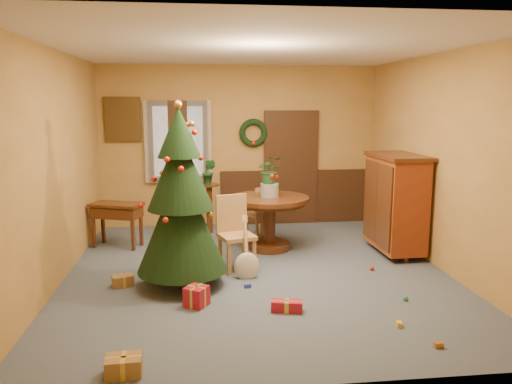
{
  "coord_description": "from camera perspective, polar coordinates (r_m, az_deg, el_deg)",
  "views": [
    {
      "loc": [
        -0.75,
        -6.33,
        2.24
      ],
      "look_at": [
        0.03,
        0.4,
        1.02
      ],
      "focal_mm": 35.0,
      "sensor_mm": 36.0,
      "label": 1
    }
  ],
  "objects": [
    {
      "name": "room_envelope",
      "position": [
        9.16,
        -0.6,
        3.14
      ],
      "size": [
        5.5,
        5.5,
        5.5
      ],
      "color": "#394453",
      "rests_on": "ground"
    },
    {
      "name": "dining_table",
      "position": [
        7.64,
        1.54,
        -2.37
      ],
      "size": [
        1.2,
        1.2,
        0.83
      ],
      "color": "black",
      "rests_on": "floor"
    },
    {
      "name": "urn",
      "position": [
        7.57,
        1.55,
        0.21
      ],
      "size": [
        0.28,
        0.28,
        0.2
      ],
      "primitive_type": "cylinder",
      "color": "slate",
      "rests_on": "dining_table"
    },
    {
      "name": "centerpiece_plant",
      "position": [
        7.53,
        1.56,
        2.53
      ],
      "size": [
        0.37,
        0.32,
        0.41
      ],
      "primitive_type": "imported",
      "color": "#1E4C23",
      "rests_on": "urn"
    },
    {
      "name": "chair_near",
      "position": [
        6.78,
        -2.47,
        -4.33
      ],
      "size": [
        0.54,
        0.54,
        1.01
      ],
      "color": "brown",
      "rests_on": "floor"
    },
    {
      "name": "chair_far",
      "position": [
        8.21,
        0.68,
        -2.19
      ],
      "size": [
        0.52,
        0.52,
        0.89
      ],
      "color": "brown",
      "rests_on": "floor"
    },
    {
      "name": "guitar",
      "position": [
        6.42,
        -1.07,
        -6.56
      ],
      "size": [
        0.48,
        0.58,
        0.76
      ],
      "primitive_type": null,
      "rotation": [
        -0.49,
        0.0,
        0.34
      ],
      "color": "beige",
      "rests_on": "floor"
    },
    {
      "name": "plant_stand",
      "position": [
        8.65,
        -5.36,
        -1.21
      ],
      "size": [
        0.33,
        0.33,
        0.86
      ],
      "color": "black",
      "rests_on": "floor"
    },
    {
      "name": "stand_plant",
      "position": [
        8.56,
        -5.42,
        2.34
      ],
      "size": [
        0.28,
        0.25,
        0.43
      ],
      "primitive_type": "imported",
      "rotation": [
        0.0,
        0.0,
        -0.29
      ],
      "color": "#19471E",
      "rests_on": "plant_stand"
    },
    {
      "name": "christmas_tree",
      "position": [
        6.07,
        -8.6,
        -0.97
      ],
      "size": [
        1.1,
        1.1,
        2.27
      ],
      "color": "#382111",
      "rests_on": "floor"
    },
    {
      "name": "writing_desk",
      "position": [
        8.08,
        -15.62,
        -2.43
      ],
      "size": [
        0.87,
        0.64,
        0.7
      ],
      "color": "black",
      "rests_on": "floor"
    },
    {
      "name": "sideboard",
      "position": [
        7.69,
        15.67,
        -0.98
      ],
      "size": [
        0.65,
        1.18,
        1.5
      ],
      "color": "#5B100A",
      "rests_on": "floor"
    },
    {
      "name": "gift_a",
      "position": [
        4.53,
        -14.87,
        -18.63
      ],
      "size": [
        0.31,
        0.23,
        0.16
      ],
      "color": "brown",
      "rests_on": "floor"
    },
    {
      "name": "gift_b",
      "position": [
        5.71,
        -6.8,
        -11.76
      ],
      "size": [
        0.31,
        0.31,
        0.23
      ],
      "color": "maroon",
      "rests_on": "floor"
    },
    {
      "name": "gift_c",
      "position": [
        6.48,
        -14.97,
        -9.76
      ],
      "size": [
        0.29,
        0.25,
        0.14
      ],
      "color": "brown",
      "rests_on": "floor"
    },
    {
      "name": "gift_d",
      "position": [
        5.57,
        3.54,
        -12.88
      ],
      "size": [
        0.36,
        0.21,
        0.12
      ],
      "color": "maroon",
      "rests_on": "floor"
    },
    {
      "name": "toy_a",
      "position": [
        6.22,
        -0.97,
        -10.66
      ],
      "size": [
        0.09,
        0.07,
        0.05
      ],
      "primitive_type": "cube",
      "rotation": [
        0.0,
        0.0,
        0.21
      ],
      "color": "#293FB3",
      "rests_on": "floor"
    },
    {
      "name": "toy_b",
      "position": [
        6.08,
        16.71,
        -11.55
      ],
      "size": [
        0.06,
        0.06,
        0.06
      ],
      "primitive_type": "sphere",
      "color": "#258740",
      "rests_on": "floor"
    },
    {
      "name": "toy_c",
      "position": [
        5.42,
        16.04,
        -14.31
      ],
      "size": [
        0.06,
        0.09,
        0.05
      ],
      "primitive_type": "cube",
      "rotation": [
        0.0,
        0.0,
        1.4
      ],
      "color": "gold",
      "rests_on": "floor"
    },
    {
      "name": "toy_d",
      "position": [
        7.0,
        13.1,
        -8.48
      ],
      "size": [
        0.06,
        0.06,
        0.06
      ],
      "primitive_type": "sphere",
      "color": "red",
      "rests_on": "floor"
    },
    {
      "name": "toy_e",
      "position": [
        5.12,
        20.15,
        -16.09
      ],
      "size": [
        0.08,
        0.06,
        0.05
      ],
      "primitive_type": "cube",
      "rotation": [
        0.0,
        0.0,
        0.07
      ],
      "color": "#C8832F",
      "rests_on": "floor"
    }
  ]
}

